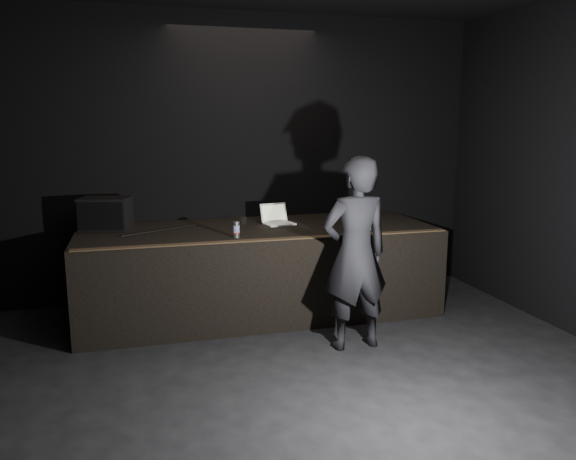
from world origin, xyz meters
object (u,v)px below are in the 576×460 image
(laptop, at_px, (277,219))
(beer_can, at_px, (236,229))
(stage_riser, at_px, (258,270))
(person, at_px, (355,254))
(stage_monitor, at_px, (105,213))

(laptop, xyz_separation_m, beer_can, (-0.61, -0.67, 0.02))
(stage_riser, xyz_separation_m, person, (0.68, -1.29, 0.44))
(stage_riser, distance_m, stage_monitor, 1.84)
(stage_riser, xyz_separation_m, laptop, (0.27, 0.18, 0.56))
(stage_riser, bearing_deg, laptop, 33.77)
(stage_monitor, distance_m, person, 2.87)
(stage_monitor, bearing_deg, beer_can, -17.84)
(stage_monitor, relative_size, beer_can, 3.60)
(laptop, height_order, beer_can, laptop)
(beer_can, bearing_deg, laptop, 47.97)
(stage_monitor, bearing_deg, stage_riser, 2.71)
(stage_riser, distance_m, beer_can, 0.84)
(beer_can, bearing_deg, stage_riser, 55.51)
(stage_monitor, height_order, person, person)
(laptop, bearing_deg, beer_can, -144.85)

